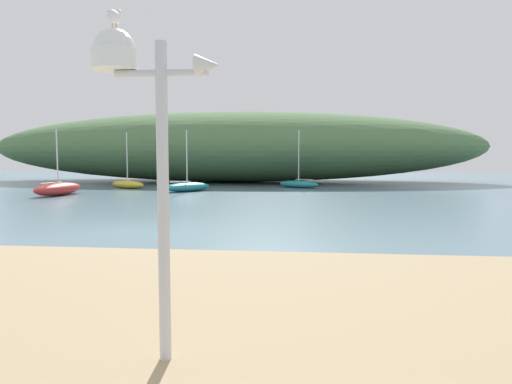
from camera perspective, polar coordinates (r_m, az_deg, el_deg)
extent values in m
plane|color=slate|center=(14.49, -15.84, -4.86)|extent=(120.00, 120.00, 0.00)
ellipsoid|color=#517547|center=(43.59, -3.25, 5.76)|extent=(47.93, 15.77, 6.70)
cylinder|color=silver|center=(4.59, -11.82, -1.54)|extent=(0.12, 0.12, 3.23)
cylinder|color=silver|center=(4.64, -12.08, 14.75)|extent=(0.95, 0.07, 0.07)
cylinder|color=white|center=(4.83, -17.65, 15.87)|extent=(0.45, 0.45, 0.20)
sphere|color=white|center=(4.85, -17.68, 17.04)|extent=(0.41, 0.41, 0.41)
cone|color=silver|center=(4.53, -6.18, 15.85)|extent=(0.25, 0.22, 0.22)
cylinder|color=orange|center=(4.92, -17.97, 19.63)|extent=(0.01, 0.01, 0.05)
cylinder|color=orange|center=(4.90, -17.52, 19.69)|extent=(0.01, 0.01, 0.05)
ellipsoid|color=white|center=(4.93, -17.77, 20.63)|extent=(0.11, 0.23, 0.12)
ellipsoid|color=#9EA0A8|center=(4.94, -17.78, 20.88)|extent=(0.09, 0.22, 0.04)
sphere|color=white|center=(5.03, -17.28, 21.05)|extent=(0.09, 0.09, 0.09)
cone|color=gold|center=(5.09, -16.95, 20.80)|extent=(0.03, 0.05, 0.02)
ellipsoid|color=#B72D28|center=(29.84, -24.05, 0.36)|extent=(1.70, 4.31, 0.79)
cylinder|color=silver|center=(29.79, -24.16, 4.02)|extent=(0.08, 0.08, 3.49)
cylinder|color=silver|center=(29.31, -24.78, 1.07)|extent=(0.23, 1.89, 0.06)
ellipsoid|color=teal|center=(34.42, 5.48, 1.02)|extent=(3.62, 3.00, 0.57)
cylinder|color=silver|center=(34.37, 5.51, 4.56)|extent=(0.08, 0.08, 4.03)
cylinder|color=silver|center=(34.12, 6.22, 1.59)|extent=(1.34, 0.91, 0.06)
ellipsoid|color=teal|center=(30.84, -8.83, 0.64)|extent=(3.42, 3.82, 0.62)
cylinder|color=silver|center=(30.78, -8.87, 4.38)|extent=(0.08, 0.08, 3.77)
cylinder|color=silver|center=(30.48, -9.70, 1.29)|extent=(1.12, 1.39, 0.06)
ellipsoid|color=gold|center=(35.16, -16.15, 0.95)|extent=(3.74, 2.99, 0.59)
cylinder|color=silver|center=(35.11, -16.22, 4.26)|extent=(0.08, 0.08, 3.82)
cylinder|color=silver|center=(35.61, -16.68, 1.57)|extent=(1.44, 0.97, 0.06)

